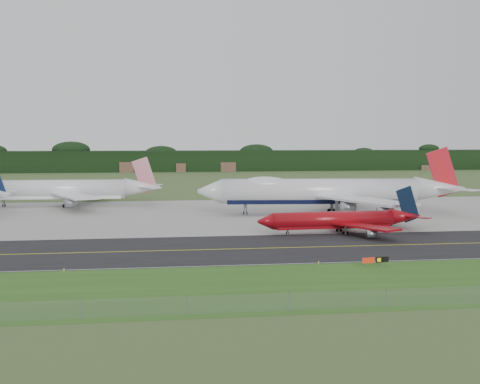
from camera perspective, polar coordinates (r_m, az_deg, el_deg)
name	(u,v)px	position (r m, az deg, el deg)	size (l,w,h in m)	color
ground	(265,245)	(127.48, 2.15, -4.51)	(600.00, 600.00, 0.00)	#395427
grass_verge	(311,285)	(93.89, 6.05, -7.90)	(400.00, 30.00, 0.01)	#2D5519
taxiway	(269,248)	(123.60, 2.48, -4.80)	(400.00, 32.00, 0.02)	black
apron	(230,214)	(177.41, -0.83, -1.88)	(400.00, 78.00, 0.01)	gray
taxiway_centreline	(269,248)	(123.60, 2.48, -4.80)	(400.00, 0.40, 0.00)	yellow
taxiway_edge_line	(287,264)	(108.65, 4.02, -6.13)	(400.00, 0.25, 0.00)	silver
perimeter_fence	(338,300)	(81.45, 8.35, -9.10)	(320.00, 0.10, 320.00)	slate
horizon_treeline	(182,162)	(398.43, -5.00, 2.58)	(700.00, 25.00, 12.00)	black
jet_ba_747	(329,192)	(176.82, 7.57, 0.03)	(71.02, 58.52, 17.85)	silver
jet_red_737	(342,220)	(143.95, 8.69, -2.40)	(36.66, 29.85, 9.90)	maroon
jet_star_tail	(67,190)	(202.09, -14.57, 0.16)	(55.28, 46.27, 14.59)	silver
taxiway_sign	(375,260)	(108.01, 11.47, -5.71)	(4.58, 0.93, 1.54)	slate
edge_marker_left	(64,270)	(105.90, -14.79, -6.45)	(0.16, 0.16, 0.50)	yellow
edge_marker_center	(318,263)	(108.82, 6.72, -6.02)	(0.16, 0.16, 0.50)	yellow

